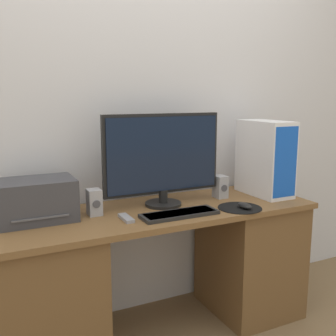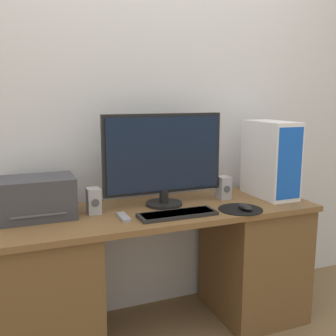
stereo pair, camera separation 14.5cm
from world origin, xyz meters
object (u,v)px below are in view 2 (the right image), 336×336
object	(u,v)px
mouse	(245,207)
speaker_right	(223,188)
computer_tower	(271,159)
keyboard	(178,214)
remote_control	(124,217)
printer	(37,198)
monitor	(164,157)
speaker_left	(94,201)

from	to	relation	value
mouse	speaker_right	size ratio (longest dim) A/B	0.76
mouse	computer_tower	xyz separation A→B (m)	(0.30, 0.21, 0.20)
keyboard	remote_control	distance (m)	0.27
printer	remote_control	world-z (taller)	printer
printer	monitor	bearing A→B (deg)	-2.06
printer	speaker_left	world-z (taller)	printer
monitor	speaker_right	distance (m)	0.42
remote_control	mouse	bearing A→B (deg)	-9.28
printer	speaker_right	world-z (taller)	printer
keyboard	speaker_left	xyz separation A→B (m)	(-0.37, 0.20, 0.05)
computer_tower	speaker_right	size ratio (longest dim) A/B	3.41
speaker_left	speaker_right	xyz separation A→B (m)	(0.75, 0.01, 0.00)
mouse	keyboard	bearing A→B (deg)	172.81
remote_control	speaker_left	bearing A→B (deg)	128.32
monitor	speaker_left	distance (m)	0.43
speaker_left	mouse	bearing A→B (deg)	-18.47
mouse	remote_control	distance (m)	0.63
mouse	speaker_left	world-z (taller)	speaker_left
monitor	speaker_right	world-z (taller)	monitor
keyboard	speaker_left	distance (m)	0.43
speaker_right	keyboard	bearing A→B (deg)	-150.85
mouse	remote_control	xyz separation A→B (m)	(-0.62, 0.10, -0.01)
mouse	remote_control	world-z (taller)	mouse
keyboard	speaker_left	bearing A→B (deg)	151.84
monitor	computer_tower	distance (m)	0.66
speaker_right	mouse	bearing A→B (deg)	-93.55
monitor	printer	size ratio (longest dim) A/B	1.86
monitor	computer_tower	world-z (taller)	monitor
mouse	computer_tower	distance (m)	0.42
keyboard	printer	size ratio (longest dim) A/B	1.11
computer_tower	speaker_right	world-z (taller)	computer_tower
monitor	remote_control	world-z (taller)	monitor
monitor	speaker_right	size ratio (longest dim) A/B	5.10
remote_control	computer_tower	bearing A→B (deg)	6.65
keyboard	mouse	world-z (taller)	mouse
monitor	mouse	size ratio (longest dim) A/B	6.73
monitor	printer	xyz separation A→B (m)	(-0.65, 0.02, -0.17)
speaker_left	printer	bearing A→B (deg)	172.43
keyboard	speaker_right	world-z (taller)	speaker_right
mouse	speaker_left	bearing A→B (deg)	161.53
monitor	keyboard	bearing A→B (deg)	-92.51
monitor	mouse	distance (m)	0.50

